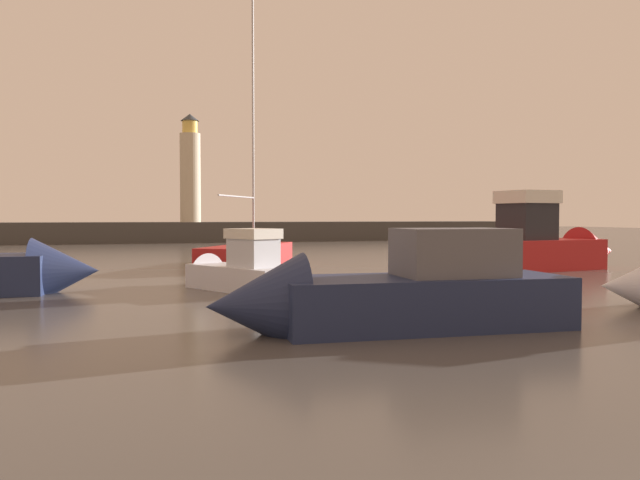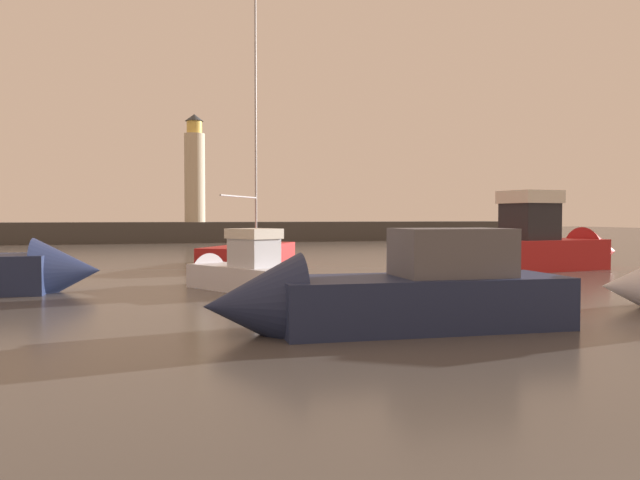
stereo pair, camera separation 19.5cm
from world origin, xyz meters
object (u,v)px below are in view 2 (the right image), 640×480
object	(u,v)px
lighthouse	(195,171)
motorboat_0	(231,270)
motorboat_2	(375,296)
motorboat_5	(554,246)
sailboat_moored	(250,254)

from	to	relation	value
lighthouse	motorboat_0	bearing A→B (deg)	-93.75
lighthouse	motorboat_2	xyz separation A→B (m)	(-0.95, -54.55, -6.67)
motorboat_5	motorboat_0	bearing A→B (deg)	-166.51
motorboat_2	motorboat_5	world-z (taller)	motorboat_5
motorboat_0	sailboat_moored	xyz separation A→B (m)	(2.62, 10.47, -0.05)
motorboat_2	motorboat_0	bearing A→B (deg)	101.81
lighthouse	motorboat_2	size ratio (longest dim) A/B	1.29
lighthouse	sailboat_moored	distance (m)	35.21
motorboat_0	motorboat_5	world-z (taller)	motorboat_5
motorboat_0	sailboat_moored	distance (m)	10.79
lighthouse	sailboat_moored	bearing A→B (deg)	-90.54
sailboat_moored	motorboat_5	bearing A→B (deg)	-23.69
motorboat_0	sailboat_moored	bearing A→B (deg)	75.93
motorboat_5	lighthouse	bearing A→B (deg)	109.11
lighthouse	sailboat_moored	world-z (taller)	sailboat_moored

